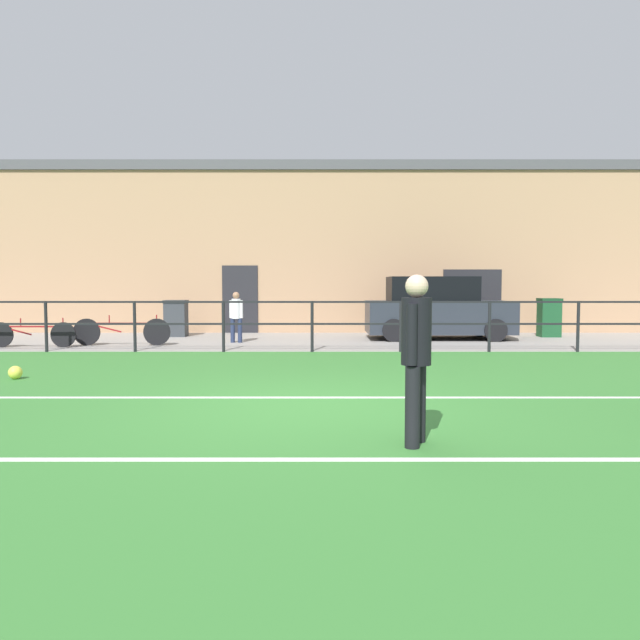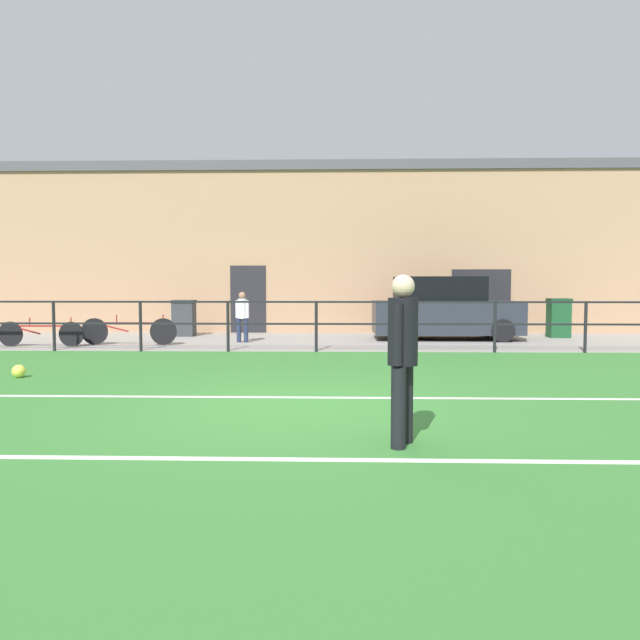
% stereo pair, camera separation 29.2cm
% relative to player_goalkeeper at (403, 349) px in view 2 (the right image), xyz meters
% --- Properties ---
extents(ground, '(60.00, 44.00, 0.04)m').
position_rel_player_goalkeeper_xyz_m(ground, '(-1.09, 1.71, -0.94)').
color(ground, '#387A33').
extents(field_line_touchline, '(36.00, 0.11, 0.00)m').
position_rel_player_goalkeeper_xyz_m(field_line_touchline, '(-1.09, 2.33, -0.92)').
color(field_line_touchline, white).
rests_on(field_line_touchline, ground).
extents(field_line_hash, '(36.00, 0.11, 0.00)m').
position_rel_player_goalkeeper_xyz_m(field_line_hash, '(-1.09, -0.49, -0.92)').
color(field_line_hash, white).
rests_on(field_line_hash, ground).
extents(pavement_strip, '(48.00, 5.00, 0.02)m').
position_rel_player_goalkeeper_xyz_m(pavement_strip, '(-1.09, 10.21, -0.91)').
color(pavement_strip, gray).
rests_on(pavement_strip, ground).
extents(perimeter_fence, '(36.07, 0.07, 1.15)m').
position_rel_player_goalkeeper_xyz_m(perimeter_fence, '(-1.09, 7.71, -0.17)').
color(perimeter_fence, black).
rests_on(perimeter_fence, ground).
extents(clubhouse_facade, '(28.00, 2.56, 5.32)m').
position_rel_player_goalkeeper_xyz_m(clubhouse_facade, '(-1.09, 13.91, 1.75)').
color(clubhouse_facade, tan).
rests_on(clubhouse_facade, ground).
extents(player_goalkeeper, '(0.28, 0.42, 1.62)m').
position_rel_player_goalkeeper_xyz_m(player_goalkeeper, '(0.00, 0.00, 0.00)').
color(player_goalkeeper, black).
rests_on(player_goalkeeper, ground).
extents(soccer_ball_match, '(0.21, 0.21, 0.21)m').
position_rel_player_goalkeeper_xyz_m(soccer_ball_match, '(-5.82, 3.88, -0.81)').
color(soccer_ball_match, '#E5E04C').
rests_on(soccer_ball_match, ground).
extents(spectator_child, '(0.36, 0.23, 1.31)m').
position_rel_player_goalkeeper_xyz_m(spectator_child, '(-3.07, 9.63, -0.16)').
color(spectator_child, '#232D4C').
rests_on(spectator_child, pavement_strip).
extents(parked_car_red, '(3.92, 1.81, 1.71)m').
position_rel_player_goalkeeper_xyz_m(parked_car_red, '(2.30, 10.68, -0.10)').
color(parked_car_red, '#282D38').
rests_on(parked_car_red, pavement_strip).
extents(bicycle_parked_0, '(2.39, 0.04, 0.76)m').
position_rel_player_goalkeeper_xyz_m(bicycle_parked_0, '(-5.80, 8.91, -0.55)').
color(bicycle_parked_0, black).
rests_on(bicycle_parked_0, pavement_strip).
extents(bicycle_parked_1, '(2.10, 0.04, 0.71)m').
position_rel_player_goalkeeper_xyz_m(bicycle_parked_1, '(-7.79, 8.46, -0.58)').
color(bicycle_parked_1, black).
rests_on(bicycle_parked_1, pavement_strip).
extents(trash_bin_0, '(0.64, 0.54, 1.05)m').
position_rel_player_goalkeeper_xyz_m(trash_bin_0, '(-5.06, 11.42, -0.37)').
color(trash_bin_0, '#33383D').
rests_on(trash_bin_0, pavement_strip).
extents(trash_bin_1, '(0.59, 0.50, 1.10)m').
position_rel_player_goalkeeper_xyz_m(trash_bin_1, '(5.65, 11.29, -0.34)').
color(trash_bin_1, '#194C28').
rests_on(trash_bin_1, pavement_strip).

